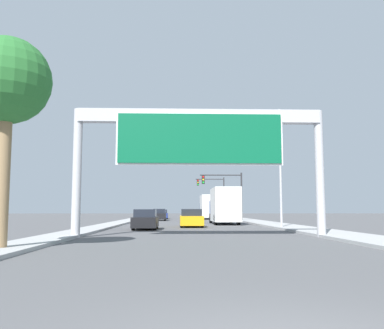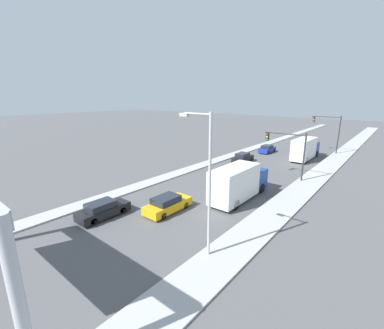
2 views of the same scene
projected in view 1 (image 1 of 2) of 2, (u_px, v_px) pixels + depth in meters
sidewalk_right at (236, 219)px, 64.31m from camera, size 3.00×120.00×0.15m
median_strip_left at (137, 219)px, 63.80m from camera, size 2.00×120.00×0.15m
sign_gantry at (200, 137)px, 22.71m from camera, size 13.37×0.73×6.79m
car_near_right at (162, 215)px, 65.30m from camera, size 1.73×4.23×1.43m
car_far_center at (160, 215)px, 56.00m from camera, size 1.72×4.29×1.53m
car_near_center at (146, 220)px, 31.28m from camera, size 1.73×4.54×1.47m
car_near_left at (191, 218)px, 35.76m from camera, size 1.88×4.69×1.49m
truck_box_primary at (224, 206)px, 42.58m from camera, size 2.44×8.45×3.55m
truck_box_secondary at (208, 207)px, 64.55m from camera, size 2.32×8.73×3.58m
traffic_light_near_intersection at (228, 188)px, 52.71m from camera, size 5.25×0.32×5.99m
traffic_light_mid_block at (215, 191)px, 72.65m from camera, size 4.91×0.32×6.89m
palm_tree_foreground at (7, 84)px, 15.45m from camera, size 3.17×3.17×7.70m
street_lamp_right at (277, 158)px, 33.35m from camera, size 2.39×0.28×9.34m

